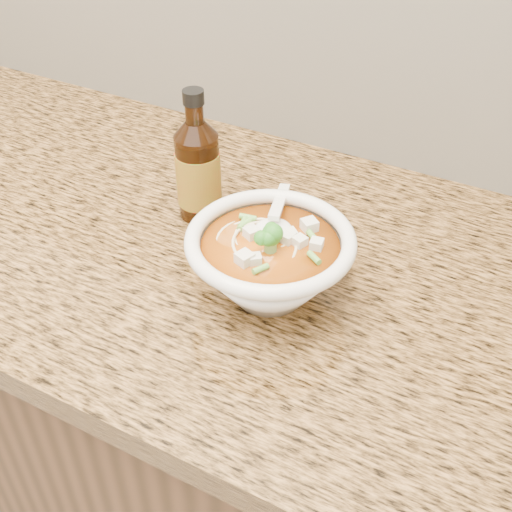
% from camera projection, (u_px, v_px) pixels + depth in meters
% --- Properties ---
extents(cabinet, '(4.00, 0.65, 0.86)m').
position_uv_depth(cabinet, '(157.00, 397.00, 1.29)').
color(cabinet, '#301E0E').
rests_on(cabinet, ground).
extents(counter_slab, '(4.00, 0.68, 0.04)m').
position_uv_depth(counter_slab, '(129.00, 215.00, 1.01)').
color(counter_slab, olive).
rests_on(counter_slab, cabinet).
extents(soup_bowl, '(0.21, 0.24, 0.12)m').
position_uv_depth(soup_bowl, '(270.00, 264.00, 0.81)').
color(soup_bowl, white).
rests_on(soup_bowl, counter_slab).
extents(hot_sauce_bottle, '(0.08, 0.08, 0.20)m').
position_uv_depth(hot_sauce_bottle, '(198.00, 171.00, 0.93)').
color(hot_sauce_bottle, black).
rests_on(hot_sauce_bottle, counter_slab).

